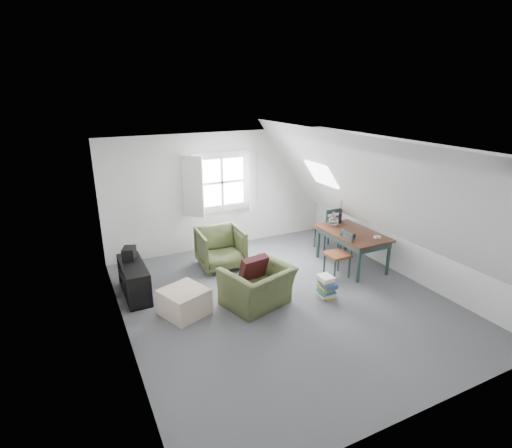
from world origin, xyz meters
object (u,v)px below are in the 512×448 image
armchair_far (221,266)px  dining_table (353,237)px  dining_chair_far (328,227)px  dining_chair_near (339,253)px  armchair_near (257,304)px  ottoman (184,302)px  media_shelf (135,282)px  magazine_stack (326,287)px

armchair_far → dining_table: size_ratio=0.61×
dining_chair_far → dining_chair_near: size_ratio=1.12×
armchair_near → ottoman: 1.19m
dining_table → armchair_far: bearing=159.7°
armchair_near → dining_chair_far: (2.42, 1.43, 0.50)m
dining_chair_far → media_shelf: dining_chair_far is taller
dining_chair_near → magazine_stack: (-0.68, -0.58, -0.26)m
armchair_far → dining_table: 2.65m
armchair_near → dining_chair_far: 2.85m
armchair_near → magazine_stack: size_ratio=2.63×
dining_chair_near → media_shelf: dining_chair_near is taller
armchair_near → dining_chair_near: 1.91m
armchair_far → dining_chair_near: 2.31m
armchair_near → dining_chair_far: size_ratio=1.05×
dining_table → dining_chair_near: (-0.50, -0.25, -0.16)m
dining_chair_far → armchair_far: bearing=-21.3°
dining_table → magazine_stack: size_ratio=3.67×
dining_chair_far → magazine_stack: (-1.27, -1.73, -0.31)m
armchair_near → dining_chair_far: dining_chair_far is taller
dining_chair_near → magazine_stack: size_ratio=2.24×
armchair_near → dining_chair_near: bearing=172.2°
ottoman → dining_chair_far: dining_chair_far is taller
armchair_near → dining_chair_near: (1.83, 0.28, 0.45)m
dining_table → media_shelf: (-4.06, 0.65, -0.36)m
ottoman → armchair_far: bearing=50.2°
dining_chair_far → magazine_stack: 2.16m
dining_chair_far → media_shelf: bearing=-13.1°
dining_table → media_shelf: dining_table is taller
armchair_far → dining_chair_near: bearing=-33.0°
dining_table → media_shelf: size_ratio=1.27×
dining_chair_near → armchair_far: bearing=-147.1°
magazine_stack → dining_chair_near: bearing=40.4°
armchair_near → magazine_stack: 1.20m
armchair_far → media_shelf: (-1.73, -0.45, 0.26)m
armchair_near → dining_table: 2.47m
dining_table → armchair_near: bearing=-162.3°
armchair_near → media_shelf: size_ratio=0.91×
dining_chair_far → media_shelf: (-4.15, -0.25, -0.25)m
armchair_far → media_shelf: bearing=-162.1°
dining_chair_near → dining_table: bearing=95.4°
media_shelf → magazine_stack: media_shelf is taller
armchair_far → dining_chair_far: size_ratio=0.89×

